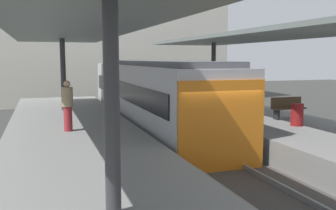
{
  "coord_description": "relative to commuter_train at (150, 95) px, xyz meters",
  "views": [
    {
      "loc": [
        -4.79,
        -10.51,
        3.39
      ],
      "look_at": [
        0.21,
        4.47,
        1.47
      ],
      "focal_mm": 40.77,
      "sensor_mm": 36.0,
      "label": 1
    }
  ],
  "objects": [
    {
      "name": "canopy_right",
      "position": [
        3.8,
        -5.0,
        2.52
      ],
      "size": [
        4.18,
        21.0,
        3.38
      ],
      "color": "#333335",
      "rests_on": "platform_right"
    },
    {
      "name": "platform_bench",
      "position": [
        4.52,
        -4.12,
        -0.26
      ],
      "size": [
        1.4,
        0.41,
        0.86
      ],
      "color": "black",
      "rests_on": "platform_right"
    },
    {
      "name": "rail_far_side",
      "position": [
        0.72,
        -6.4,
        -1.46
      ],
      "size": [
        0.08,
        28.0,
        0.14
      ],
      "primitive_type": "cube",
      "color": "slate",
      "rests_on": "track_ballast"
    },
    {
      "name": "commuter_train",
      "position": [
        0.0,
        0.0,
        0.0
      ],
      "size": [
        2.78,
        14.83,
        3.1
      ],
      "color": "#ADADB2",
      "rests_on": "track_ballast"
    },
    {
      "name": "passenger_near_bench",
      "position": [
        -3.98,
        -4.04,
        0.14
      ],
      "size": [
        0.36,
        0.36,
        1.68
      ],
      "color": "maroon",
      "rests_on": "platform_left"
    },
    {
      "name": "litter_bin",
      "position": [
        3.86,
        -5.59,
        -0.33
      ],
      "size": [
        0.44,
        0.44,
        0.8
      ],
      "primitive_type": "cylinder",
      "color": "maroon",
      "rests_on": "platform_right"
    },
    {
      "name": "rail_near_side",
      "position": [
        -0.72,
        -6.4,
        -1.46
      ],
      "size": [
        0.08,
        28.0,
        0.14
      ],
      "primitive_type": "cube",
      "color": "slate",
      "rests_on": "track_ballast"
    },
    {
      "name": "ground_plane",
      "position": [
        0.0,
        -6.4,
        -1.73
      ],
      "size": [
        80.0,
        80.0,
        0.0
      ],
      "primitive_type": "plane",
      "color": "#383835"
    },
    {
      "name": "platform_sign",
      "position": [
        3.36,
        -1.03,
        0.9
      ],
      "size": [
        0.9,
        0.08,
        2.21
      ],
      "color": "#262628",
      "rests_on": "platform_right"
    },
    {
      "name": "station_building_backdrop",
      "position": [
        0.37,
        13.6,
        3.77
      ],
      "size": [
        18.0,
        6.0,
        11.0
      ],
      "primitive_type": "cube",
      "color": "beige",
      "rests_on": "ground_plane"
    },
    {
      "name": "platform_right",
      "position": [
        3.8,
        -6.4,
        -1.23
      ],
      "size": [
        4.4,
        28.0,
        1.0
      ],
      "primitive_type": "cube",
      "color": "gray",
      "rests_on": "ground_plane"
    },
    {
      "name": "canopy_left",
      "position": [
        -3.8,
        -5.0,
        2.61
      ],
      "size": [
        4.18,
        21.0,
        3.46
      ],
      "color": "#333335",
      "rests_on": "platform_left"
    },
    {
      "name": "platform_left",
      "position": [
        -3.8,
        -6.4,
        -1.23
      ],
      "size": [
        4.4,
        28.0,
        1.0
      ],
      "primitive_type": "cube",
      "color": "gray",
      "rests_on": "ground_plane"
    },
    {
      "name": "track_ballast",
      "position": [
        0.0,
        -6.4,
        -1.63
      ],
      "size": [
        3.2,
        28.0,
        0.2
      ],
      "primitive_type": "cube",
      "color": "#423F3D",
      "rests_on": "ground_plane"
    }
  ]
}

